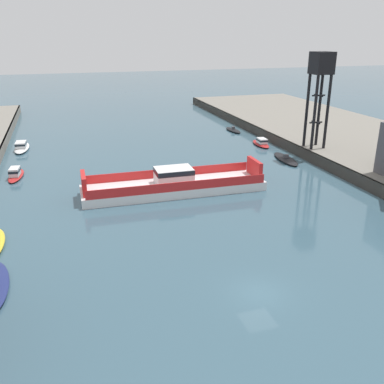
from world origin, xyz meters
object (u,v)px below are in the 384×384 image
object	(u,v)px
moored_boat_mid_left	(261,143)
moored_boat_mid_right	(15,174)
moored_boat_far_left	(286,159)
crane_tower	(321,76)
moored_boat_near_left	(22,147)
moored_boat_far_right	(233,130)
chain_ferry	(174,184)

from	to	relation	value
moored_boat_mid_left	moored_boat_mid_right	world-z (taller)	moored_boat_mid_right
moored_boat_mid_right	moored_boat_far_left	xyz separation A→B (m)	(39.57, -3.31, -0.33)
moored_boat_far_left	crane_tower	distance (m)	13.34
moored_boat_near_left	moored_boat_far_right	size ratio (longest dim) A/B	1.36
moored_boat_mid_left	crane_tower	bearing A→B (deg)	-64.53
moored_boat_mid_left	crane_tower	distance (m)	15.97
moored_boat_mid_left	moored_boat_far_left	xyz separation A→B (m)	(-0.43, -9.58, -0.26)
moored_boat_far_right	crane_tower	size ratio (longest dim) A/B	0.40
moored_boat_mid_left	chain_ferry	bearing A→B (deg)	-138.87
chain_ferry	moored_boat_near_left	xyz separation A→B (m)	(-19.47, 27.35, -0.44)
moored_boat_far_left	moored_boat_mid_left	bearing A→B (deg)	87.45
chain_ferry	moored_boat_far_left	xyz separation A→B (m)	(20.25, 8.47, -0.75)
moored_boat_mid_left	moored_boat_mid_right	size ratio (longest dim) A/B	0.95
moored_boat_mid_left	moored_boat_far_right	world-z (taller)	moored_boat_mid_left
chain_ferry	moored_boat_mid_right	size ratio (longest dim) A/B	3.60
moored_boat_mid_right	crane_tower	bearing A→B (deg)	-3.98
moored_boat_mid_right	chain_ferry	bearing A→B (deg)	-31.39
moored_boat_mid_left	moored_boat_far_right	xyz separation A→B (m)	(-0.30, 12.21, -0.24)
moored_boat_mid_left	moored_boat_mid_right	bearing A→B (deg)	-171.10
moored_boat_mid_right	moored_boat_far_right	distance (m)	43.78
crane_tower	moored_boat_far_right	bearing A→B (deg)	102.44
crane_tower	moored_boat_near_left	bearing A→B (deg)	157.30
moored_boat_mid_right	crane_tower	world-z (taller)	crane_tower
chain_ferry	moored_boat_far_right	xyz separation A→B (m)	(20.37, 30.26, -0.73)
moored_boat_far_left	crane_tower	xyz separation A→B (m)	(4.88, 0.22, 12.41)
moored_boat_near_left	crane_tower	xyz separation A→B (m)	(44.60, -18.66, 12.10)
chain_ferry	moored_boat_mid_right	distance (m)	22.64
moored_boat_mid_right	moored_boat_far_left	world-z (taller)	moored_boat_mid_right
moored_boat_far_right	crane_tower	xyz separation A→B (m)	(4.76, -21.57, 12.39)
moored_boat_mid_right	crane_tower	size ratio (longest dim) A/B	0.44
moored_boat_mid_right	moored_boat_far_right	bearing A→B (deg)	24.96
moored_boat_mid_left	moored_boat_far_right	size ratio (longest dim) A/B	1.03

